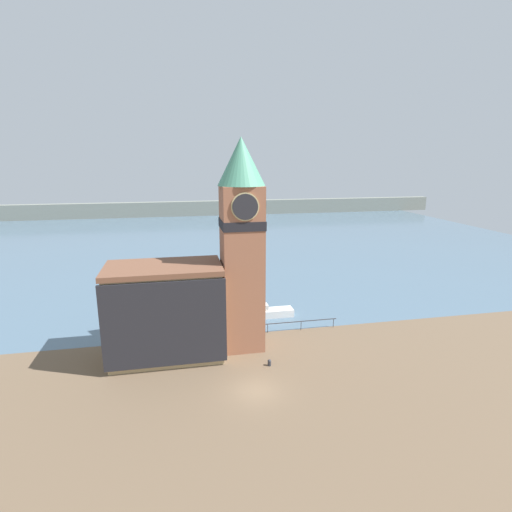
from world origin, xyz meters
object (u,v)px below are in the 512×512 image
object	(u,v)px
clock_tower	(242,241)
mooring_bollard_near	(269,362)
pier_building	(166,312)
boat_near	(263,312)

from	to	relation	value
clock_tower	mooring_bollard_near	xyz separation A→B (m)	(1.78, -4.71, -10.93)
pier_building	mooring_bollard_near	bearing A→B (deg)	-22.97
pier_building	mooring_bollard_near	world-z (taller)	pier_building
clock_tower	boat_near	world-z (taller)	clock_tower
clock_tower	pier_building	xyz separation A→B (m)	(-7.73, -0.68, -6.59)
clock_tower	pier_building	size ratio (longest dim) A/B	1.91
clock_tower	mooring_bollard_near	distance (m)	12.04
pier_building	boat_near	xyz separation A→B (m)	(11.58, 7.92, -4.05)
clock_tower	mooring_bollard_near	world-z (taller)	clock_tower
clock_tower	boat_near	distance (m)	13.44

